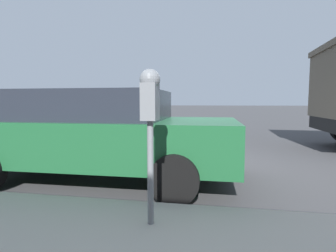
% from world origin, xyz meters
% --- Properties ---
extents(ground_plane, '(220.00, 220.00, 0.00)m').
position_xyz_m(ground_plane, '(0.00, 0.00, 0.00)').
color(ground_plane, '#424244').
extents(parking_meter, '(0.21, 0.19, 1.46)m').
position_xyz_m(parking_meter, '(-2.73, -0.02, 1.23)').
color(parking_meter, gray).
rests_on(parking_meter, sidewalk).
extents(car_green, '(2.10, 4.46, 1.47)m').
position_xyz_m(car_green, '(-1.01, 1.31, 0.78)').
color(car_green, '#1E5B33').
rests_on(car_green, ground_plane).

